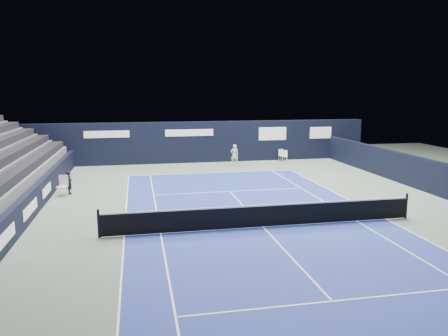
{
  "coord_description": "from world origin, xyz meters",
  "views": [
    {
      "loc": [
        -4.9,
        -16.28,
        5.49
      ],
      "look_at": [
        -0.31,
        6.5,
        1.3
      ],
      "focal_mm": 35.0,
      "sensor_mm": 36.0,
      "label": 1
    }
  ],
  "objects_px": {
    "folding_chair_back_a": "(281,153)",
    "tennis_player": "(235,155)",
    "tennis_net": "(263,215)",
    "line_judge_chair": "(63,184)",
    "folding_chair_back_b": "(285,155)"
  },
  "relations": [
    {
      "from": "folding_chair_back_b",
      "to": "tennis_player",
      "type": "distance_m",
      "value": 4.4
    },
    {
      "from": "folding_chair_back_b",
      "to": "tennis_player",
      "type": "bearing_deg",
      "value": -141.29
    },
    {
      "from": "tennis_net",
      "to": "tennis_player",
      "type": "height_order",
      "value": "tennis_player"
    },
    {
      "from": "tennis_player",
      "to": "line_judge_chair",
      "type": "bearing_deg",
      "value": -146.51
    },
    {
      "from": "folding_chair_back_a",
      "to": "tennis_net",
      "type": "height_order",
      "value": "tennis_net"
    },
    {
      "from": "folding_chair_back_a",
      "to": "tennis_net",
      "type": "xyz_separation_m",
      "value": [
        -6.11,
        -15.84,
        -0.1
      ]
    },
    {
      "from": "folding_chair_back_a",
      "to": "tennis_player",
      "type": "height_order",
      "value": "tennis_player"
    },
    {
      "from": "folding_chair_back_b",
      "to": "line_judge_chair",
      "type": "height_order",
      "value": "line_judge_chair"
    },
    {
      "from": "folding_chair_back_b",
      "to": "tennis_net",
      "type": "bearing_deg",
      "value": -88.19
    },
    {
      "from": "folding_chair_back_a",
      "to": "tennis_player",
      "type": "bearing_deg",
      "value": -170.06
    },
    {
      "from": "tennis_net",
      "to": "tennis_player",
      "type": "distance_m",
      "value": 14.51
    },
    {
      "from": "folding_chair_back_a",
      "to": "tennis_net",
      "type": "distance_m",
      "value": 16.98
    },
    {
      "from": "folding_chair_back_b",
      "to": "line_judge_chair",
      "type": "distance_m",
      "value": 17.19
    },
    {
      "from": "tennis_net",
      "to": "tennis_player",
      "type": "bearing_deg",
      "value": 81.84
    },
    {
      "from": "line_judge_chair",
      "to": "tennis_player",
      "type": "distance_m",
      "value": 12.97
    }
  ]
}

